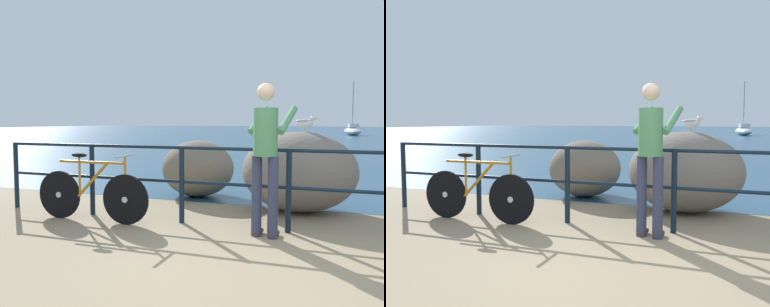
% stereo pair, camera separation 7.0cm
% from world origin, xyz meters
% --- Properties ---
extents(ground_plane, '(120.00, 120.00, 0.10)m').
position_xyz_m(ground_plane, '(0.00, 20.00, -0.05)').
color(ground_plane, '#937F60').
extents(sea_surface, '(120.00, 90.00, 0.01)m').
position_xyz_m(sea_surface, '(0.00, 48.04, 0.00)').
color(sea_surface, navy).
rests_on(sea_surface, ground_plane).
extents(promenade_railing, '(8.40, 0.07, 1.02)m').
position_xyz_m(promenade_railing, '(0.00, 1.65, 0.64)').
color(promenade_railing, black).
rests_on(promenade_railing, ground_plane).
extents(bicycle, '(1.70, 0.48, 0.92)m').
position_xyz_m(bicycle, '(-2.55, 1.30, 0.39)').
color(bicycle, black).
rests_on(bicycle, ground_plane).
extents(person_at_railing, '(0.53, 0.67, 1.78)m').
position_xyz_m(person_at_railing, '(-0.23, 1.37, 0.99)').
color(person_at_railing, '#333851').
rests_on(person_at_railing, ground_plane).
extents(breakwater_boulder_main, '(1.69, 1.48, 1.19)m').
position_xyz_m(breakwater_boulder_main, '(-0.02, 2.92, 0.60)').
color(breakwater_boulder_main, slate).
rests_on(breakwater_boulder_main, ground).
extents(breakwater_boulder_left, '(1.28, 1.30, 1.00)m').
position_xyz_m(breakwater_boulder_left, '(-1.86, 3.59, 0.50)').
color(breakwater_boulder_left, '#726755').
rests_on(breakwater_boulder_left, ground).
extents(seagull, '(0.34, 0.18, 0.23)m').
position_xyz_m(seagull, '(0.04, 3.01, 1.33)').
color(seagull, gold).
rests_on(seagull, breakwater_boulder_main).
extents(sailboat, '(1.97, 4.55, 4.90)m').
position_xyz_m(sailboat, '(0.91, 37.88, 0.42)').
color(sailboat, white).
rests_on(sailboat, sea_surface).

